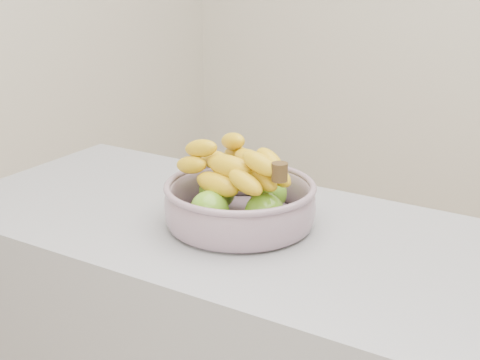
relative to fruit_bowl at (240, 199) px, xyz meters
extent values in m
cylinder|color=#A0AFC1|center=(0.00, 0.00, -0.05)|extent=(0.27, 0.27, 0.01)
torus|color=#A0AFC1|center=(0.00, 0.00, 0.03)|extent=(0.32, 0.32, 0.01)
sphere|color=#5A9F1B|center=(-0.03, -0.07, 0.00)|extent=(0.08, 0.08, 0.08)
sphere|color=#5A9F1B|center=(0.07, -0.03, 0.00)|extent=(0.08, 0.08, 0.08)
sphere|color=#5A9F1B|center=(0.03, 0.07, 0.00)|extent=(0.08, 0.08, 0.08)
sphere|color=#5A9F1B|center=(-0.07, 0.03, 0.00)|extent=(0.08, 0.08, 0.08)
ellipsoid|color=yellow|center=(-0.03, -0.04, 0.04)|extent=(0.20, 0.09, 0.05)
ellipsoid|color=yellow|center=(-0.01, 0.00, 0.04)|extent=(0.20, 0.11, 0.05)
ellipsoid|color=yellow|center=(0.01, 0.05, 0.04)|extent=(0.20, 0.13, 0.05)
ellipsoid|color=yellow|center=(-0.01, -0.03, 0.08)|extent=(0.20, 0.08, 0.05)
ellipsoid|color=yellow|center=(0.01, 0.03, 0.08)|extent=(0.19, 0.14, 0.05)
cylinder|color=#3F2C14|center=(0.11, -0.04, 0.09)|extent=(0.03, 0.03, 0.04)
camera|label=1|loc=(0.68, -1.11, 0.50)|focal=50.00mm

